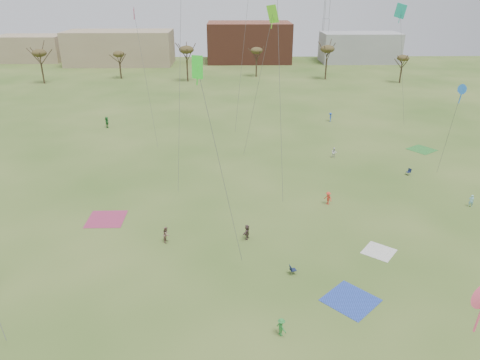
{
  "coord_description": "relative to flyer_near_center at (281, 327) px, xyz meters",
  "views": [
    {
      "loc": [
        -0.79,
        -28.3,
        23.26
      ],
      "look_at": [
        0.0,
        12.0,
        5.5
      ],
      "focal_mm": 33.54,
      "sensor_mm": 36.0,
      "label": 1
    }
  ],
  "objects": [
    {
      "name": "blanket_olive",
      "position": [
        25.51,
        38.72,
        -0.72
      ],
      "size": [
        4.77,
        4.77,
        0.03
      ],
      "primitive_type": "cube",
      "rotation": [
        0.0,
        0.0,
        0.62
      ],
      "color": "#2D7D2E",
      "rests_on": "ground"
    },
    {
      "name": "flyer_far_a",
      "position": [
        -25.27,
        51.22,
        0.23
      ],
      "size": [
        0.97,
        1.84,
        1.89
      ],
      "primitive_type": "imported",
      "rotation": [
        0.0,
        0.0,
        1.82
      ],
      "color": "#236A29",
      "rests_on": "ground"
    },
    {
      "name": "ground",
      "position": [
        -2.65,
        3.31,
        -0.72
      ],
      "size": [
        260.0,
        260.0,
        0.0
      ],
      "primitive_type": "plane",
      "color": "#31551A",
      "rests_on": "ground"
    },
    {
      "name": "blanket_plum",
      "position": [
        -17.01,
        17.62,
        -0.72
      ],
      "size": [
        3.91,
        3.91,
        0.03
      ],
      "primitive_type": "cube",
      "rotation": [
        0.0,
        0.0,
        1.58
      ],
      "color": "#9F3157",
      "rests_on": "ground"
    },
    {
      "name": "building_tan",
      "position": [
        -37.65,
        118.31,
        4.28
      ],
      "size": [
        32.0,
        14.0,
        10.0
      ],
      "primitive_type": "cube",
      "color": "#937F60",
      "rests_on": "ground"
    },
    {
      "name": "building_grey",
      "position": [
        37.35,
        121.31,
        3.78
      ],
      "size": [
        24.0,
        12.0,
        9.0
      ],
      "primitive_type": "cube",
      "color": "gray",
      "rests_on": "ground"
    },
    {
      "name": "flyer_mid_c",
      "position": [
        23.59,
        19.83,
        0.01
      ],
      "size": [
        0.63,
        0.53,
        1.46
      ],
      "primitive_type": "imported",
      "rotation": [
        0.0,
        0.0,
        2.73
      ],
      "color": "#81C4D8",
      "rests_on": "ground"
    },
    {
      "name": "flyer_mid_b",
      "position": [
        7.51,
        20.71,
        0.05
      ],
      "size": [
        1.09,
        1.13,
        1.54
      ],
      "primitive_type": "imported",
      "rotation": [
        0.0,
        0.0,
        5.43
      ],
      "color": "red",
      "rests_on": "ground"
    },
    {
      "name": "building_brick",
      "position": [
        2.35,
        123.31,
        5.28
      ],
      "size": [
        26.0,
        16.0,
        12.0
      ],
      "primitive_type": "cube",
      "color": "brown",
      "rests_on": "ground"
    },
    {
      "name": "blanket_blue",
      "position": [
        5.97,
        3.72,
        -0.72
      ],
      "size": [
        5.18,
        5.18,
        0.03
      ],
      "primitive_type": "cube",
      "rotation": [
        0.0,
        0.0,
        2.33
      ],
      "color": "#2744AC",
      "rests_on": "ground"
    },
    {
      "name": "spectator_mid_e",
      "position": [
        11.38,
        35.67,
        0.02
      ],
      "size": [
        0.78,
        0.64,
        1.48
      ],
      "primitive_type": "imported",
      "rotation": [
        0.0,
        0.0,
        6.16
      ],
      "color": "silver",
      "rests_on": "ground"
    },
    {
      "name": "camp_chair_center",
      "position": [
        1.79,
        7.37,
        -0.46
      ],
      "size": [
        0.65,
        0.62,
        0.87
      ],
      "rotation": [
        0.0,
        0.0,
        1.82
      ],
      "color": "#141D38",
      "rests_on": "ground"
    },
    {
      "name": "tree_line",
      "position": [
        -5.5,
        82.43,
        6.37
      ],
      "size": [
        117.44,
        49.32,
        8.91
      ],
      "color": "#3A2B1E",
      "rests_on": "ground"
    },
    {
      "name": "flyer_far_c",
      "position": [
        14.62,
        54.21,
        0.08
      ],
      "size": [
        0.75,
        1.12,
        1.61
      ],
      "primitive_type": "imported",
      "rotation": [
        0.0,
        0.0,
        4.55
      ],
      "color": "#22489E",
      "rests_on": "ground"
    },
    {
      "name": "camp_chair_right",
      "position": [
        19.85,
        29.0,
        -0.46
      ],
      "size": [
        0.73,
        0.71,
        0.87
      ],
      "rotation": [
        0.0,
        0.0,
        5.26
      ],
      "color": "#141D39",
      "rests_on": "ground"
    },
    {
      "name": "blanket_cream",
      "position": [
        10.4,
        10.73,
        -0.72
      ],
      "size": [
        3.73,
        3.73,
        0.03
      ],
      "primitive_type": "cube",
      "rotation": [
        0.0,
        0.0,
        2.48
      ],
      "color": "silver",
      "rests_on": "ground"
    },
    {
      "name": "spectator_fore_b",
      "position": [
        -9.89,
        12.95,
        0.09
      ],
      "size": [
        0.68,
        0.83,
        1.62
      ],
      "primitive_type": "imported",
      "rotation": [
        0.0,
        0.0,
        1.49
      ],
      "color": "#846354",
      "rests_on": "ground"
    },
    {
      "name": "spectator_fore_c",
      "position": [
        -2.0,
        13.29,
        0.06
      ],
      "size": [
        0.91,
        1.51,
        1.55
      ],
      "primitive_type": "imported",
      "rotation": [
        0.0,
        0.0,
        4.37
      ],
      "color": "brown",
      "rests_on": "ground"
    },
    {
      "name": "flyer_near_center",
      "position": [
        0.0,
        0.0,
        0.0
      ],
      "size": [
        0.97,
        1.06,
        1.44
      ],
      "primitive_type": "imported",
      "rotation": [
        0.0,
        0.0,
        2.19
      ],
      "color": "#2B8134",
      "rests_on": "ground"
    },
    {
      "name": "building_tan_west",
      "position": [
        -67.65,
        125.31,
        3.28
      ],
      "size": [
        20.0,
        12.0,
        8.0
      ],
      "primitive_type": "cube",
      "color": "#937F60",
      "rests_on": "ground"
    }
  ]
}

